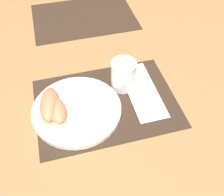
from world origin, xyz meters
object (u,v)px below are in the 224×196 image
(fork, at_px, (75,108))
(citrus_wedge_1, at_px, (56,110))
(juice_glass, at_px, (123,76))
(spoon, at_px, (142,80))
(citrus_wedge_0, at_px, (50,105))
(knife, at_px, (138,93))
(plate, at_px, (77,110))

(fork, relative_size, citrus_wedge_1, 1.64)
(juice_glass, height_order, spoon, juice_glass)
(fork, xyz_separation_m, citrus_wedge_1, (-0.05, -0.00, 0.01))
(citrus_wedge_0, relative_size, citrus_wedge_1, 1.23)
(fork, xyz_separation_m, citrus_wedge_0, (-0.07, 0.01, 0.02))
(knife, relative_size, fork, 1.26)
(spoon, relative_size, fork, 1.04)
(knife, bearing_deg, juice_glass, 125.22)
(juice_glass, distance_m, knife, 0.07)
(plate, height_order, juice_glass, juice_glass)
(knife, xyz_separation_m, fork, (-0.20, -0.02, 0.01))
(knife, bearing_deg, citrus_wedge_1, -174.37)
(fork, bearing_deg, plate, 11.49)
(plate, relative_size, fork, 1.44)
(juice_glass, relative_size, fork, 0.52)
(knife, height_order, spoon, spoon)
(fork, height_order, citrus_wedge_1, citrus_wedge_1)
(juice_glass, distance_m, fork, 0.18)
(spoon, xyz_separation_m, fork, (-0.23, -0.07, 0.01))
(fork, bearing_deg, knife, 5.87)
(citrus_wedge_1, bearing_deg, plate, 5.16)
(spoon, distance_m, fork, 0.24)
(spoon, xyz_separation_m, citrus_wedge_0, (-0.30, -0.06, 0.03))
(fork, distance_m, citrus_wedge_0, 0.07)
(spoon, bearing_deg, citrus_wedge_0, -169.40)
(knife, distance_m, citrus_wedge_0, 0.27)
(knife, relative_size, citrus_wedge_0, 1.68)
(fork, bearing_deg, citrus_wedge_1, -175.26)
(knife, distance_m, spoon, 0.06)
(juice_glass, relative_size, citrus_wedge_1, 0.85)
(knife, relative_size, citrus_wedge_1, 2.06)
(juice_glass, height_order, citrus_wedge_1, juice_glass)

